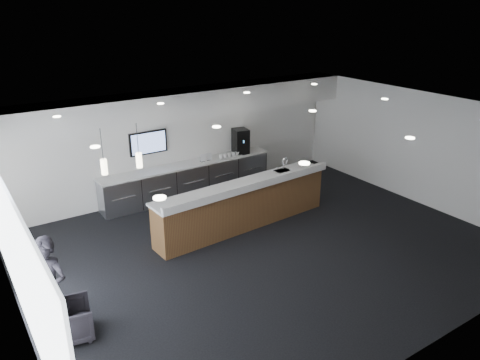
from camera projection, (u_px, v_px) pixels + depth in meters
ground at (265, 248)px, 10.47m from camera, size 10.00×10.00×0.00m
ceiling at (268, 117)px, 9.39m from camera, size 10.00×8.00×0.02m
back_wall at (181, 141)px, 13.03m from camera, size 10.00×0.02×3.00m
left_wall at (11, 252)px, 7.35m from camera, size 0.02×8.00×3.00m
right_wall at (416, 147)px, 12.51m from camera, size 0.02×8.00×3.00m
soffit_bulkhead at (187, 103)px, 12.27m from camera, size 10.00×0.90×0.70m
alcove_panel at (181, 138)px, 12.97m from camera, size 9.80×0.06×1.40m
window_blinds_wall at (14, 251)px, 7.37m from camera, size 0.04×7.36×2.55m
back_credenza at (188, 179)px, 13.13m from camera, size 5.06×0.66×0.95m
wall_tv at (148, 143)px, 12.39m from camera, size 1.05×0.08×0.62m
pendant_left at (143, 163)px, 9.04m from camera, size 0.12×0.12×0.30m
pendant_right at (107, 170)px, 8.68m from camera, size 0.12×0.12×0.30m
ceiling_can_lights at (268, 118)px, 9.40m from camera, size 7.00×5.00×0.02m
service_counter at (244, 204)px, 11.29m from camera, size 4.77×1.07×1.49m
coffee_machine at (241, 141)px, 13.76m from camera, size 0.48×0.57×0.71m
info_sign_left at (209, 157)px, 13.17m from camera, size 0.16×0.05×0.22m
info_sign_right at (203, 158)px, 13.05m from camera, size 0.17×0.05×0.22m
armchair at (70, 321)px, 7.61m from camera, size 0.81×0.80×0.64m
lounge_guest at (50, 289)px, 7.43m from camera, size 0.76×0.78×1.80m
cup_0 at (245, 152)px, 13.78m from camera, size 0.11×0.11×0.11m
cup_1 at (241, 152)px, 13.71m from camera, size 0.16×0.16×0.11m
cup_2 at (237, 153)px, 13.63m from camera, size 0.14×0.14×0.11m
cup_3 at (233, 154)px, 13.56m from camera, size 0.14×0.14×0.11m
cup_4 at (229, 155)px, 13.49m from camera, size 0.15×0.15×0.11m
cup_5 at (225, 156)px, 13.42m from camera, size 0.12×0.12×0.11m
cup_6 at (221, 157)px, 13.35m from camera, size 0.16×0.16×0.11m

